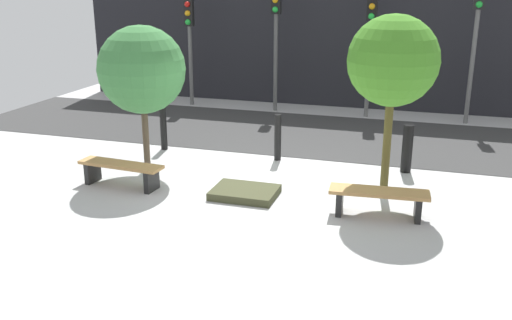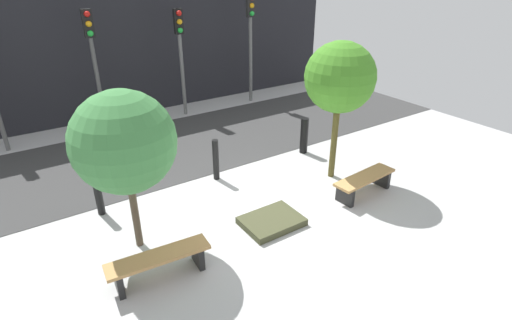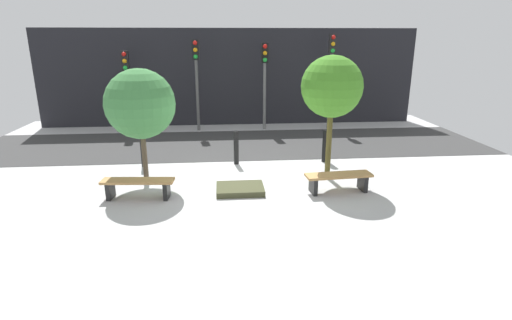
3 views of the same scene
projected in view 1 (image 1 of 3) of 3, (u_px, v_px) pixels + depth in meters
name	position (u px, v px, depth m)	size (l,w,h in m)	color
ground_plane	(255.00, 185.00, 11.11)	(18.00, 18.00, 0.00)	#B1B1B1
road_strip	(301.00, 133.00, 14.80)	(18.00, 4.22, 0.01)	#363636
building_facade	(330.00, 39.00, 17.55)	(16.20, 0.50, 4.09)	black
bench_left	(121.00, 170.00, 10.96)	(1.73, 0.54, 0.47)	black
bench_right	(379.00, 198.00, 9.58)	(1.69, 0.58, 0.47)	black
planter_bed	(245.00, 192.00, 10.53)	(1.18, 0.88, 0.15)	#3F4129
tree_behind_left_bench	(142.00, 70.00, 11.38)	(1.76, 1.76, 2.99)	#4E4030
tree_behind_right_bench	(393.00, 62.00, 9.89)	(1.60, 1.60, 3.29)	#4D451F
bollard_far_left	(163.00, 128.00, 13.28)	(0.15, 0.15, 1.04)	black
bollard_left	(278.00, 137.00, 12.50)	(0.15, 0.15, 1.03)	black
bollard_center	(407.00, 149.00, 11.73)	(0.22, 0.22, 1.01)	black
traffic_light_west	(189.00, 33.00, 17.46)	(0.28, 0.27, 3.22)	#5A5A5A
traffic_light_mid_west	(276.00, 26.00, 16.60)	(0.28, 0.27, 3.63)	#525252
traffic_light_mid_east	(371.00, 32.00, 15.85)	(0.28, 0.27, 3.50)	slate
traffic_light_east	(476.00, 26.00, 15.01)	(0.28, 0.27, 3.84)	slate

